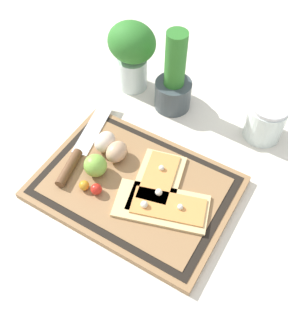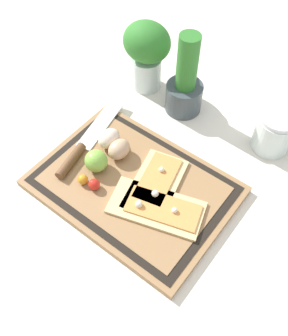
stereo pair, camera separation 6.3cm
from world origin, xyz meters
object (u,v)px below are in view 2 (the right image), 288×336
cherry_tomato_red (94,184)px  pizza_slice_near (158,208)px  knife (81,148)px  egg_brown (119,149)px  pizza_slice_far (156,183)px  sauce_jar (274,134)px  herb_glass (147,51)px  cherry_tomato_yellow (83,179)px  herb_pot (185,86)px  egg_pink (109,138)px  lime (96,161)px

cherry_tomato_red → pizza_slice_near: bearing=16.2°
cherry_tomato_red → knife: bearing=147.6°
knife → egg_brown: (0.08, 0.04, 0.01)m
knife → pizza_slice_far: bearing=8.4°
sauce_jar → pizza_slice_near: bearing=-107.6°
cherry_tomato_red → herb_glass: bearing=109.8°
egg_brown → cherry_tomato_yellow: 0.11m
herb_pot → herb_glass: size_ratio=1.15×
pizza_slice_near → egg_pink: (-0.20, 0.07, 0.02)m
egg_pink → herb_glass: size_ratio=0.30×
lime → herb_pot: 0.30m
egg_brown → lime: lime is taller
egg_pink → herb_glass: herb_glass is taller
cherry_tomato_red → cherry_tomato_yellow: 0.03m
egg_pink → pizza_slice_near: bearing=-20.4°
cherry_tomato_yellow → herb_pot: 0.35m
knife → lime: size_ratio=5.45×
pizza_slice_near → cherry_tomato_yellow: (-0.17, -0.05, 0.01)m
knife → egg_pink: size_ratio=4.97×
pizza_slice_far → cherry_tomato_red: 0.14m
sauce_jar → herb_glass: bearing=-178.4°
egg_pink → cherry_tomato_red: egg_pink is taller
lime → knife: bearing=165.2°
herb_pot → herb_glass: 0.14m
egg_brown → egg_pink: bearing=164.2°
lime → cherry_tomato_yellow: size_ratio=2.28×
pizza_slice_far → egg_pink: size_ratio=3.34×
pizza_slice_near → egg_brown: egg_brown is taller
pizza_slice_far → lime: 0.14m
cherry_tomato_yellow → pizza_slice_far: bearing=36.1°
knife → lime: bearing=-14.8°
egg_pink → herb_glass: bearing=107.0°
egg_pink → knife: bearing=-128.1°
herb_pot → knife: bearing=-109.5°
pizza_slice_far → cherry_tomato_red: (-0.10, -0.09, 0.01)m
cherry_tomato_red → sauce_jar: 0.44m
sauce_jar → herb_glass: size_ratio=0.52×
knife → egg_brown: bearing=27.5°
herb_glass → pizza_slice_far: bearing=-49.0°
egg_pink → cherry_tomato_yellow: (0.03, -0.12, -0.01)m
cherry_tomato_yellow → herb_pot: herb_pot is taller
lime → pizza_slice_near: bearing=-0.9°
knife → cherry_tomato_yellow: bearing=-44.4°
egg_brown → egg_pink: size_ratio=1.00×
pizza_slice_far → herb_pot: bearing=111.4°
pizza_slice_far → lime: (-0.13, -0.05, 0.02)m
egg_pink → cherry_tomato_yellow: size_ratio=2.50×
knife → sauce_jar: 0.46m
knife → lime: 0.07m
pizza_slice_near → cherry_tomato_red: size_ratio=8.61×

